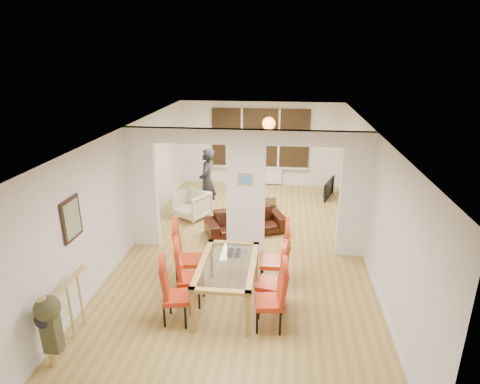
% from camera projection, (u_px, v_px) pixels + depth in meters
% --- Properties ---
extents(floor, '(5.00, 9.00, 0.01)m').
position_uv_depth(floor, '(246.00, 248.00, 8.71)').
color(floor, '#A98944').
rests_on(floor, ground).
extents(room_walls, '(5.00, 9.00, 2.60)m').
position_uv_depth(room_walls, '(246.00, 192.00, 8.27)').
color(room_walls, silver).
rests_on(room_walls, floor).
extents(divider_wall, '(5.00, 0.18, 2.60)m').
position_uv_depth(divider_wall, '(246.00, 192.00, 8.27)').
color(divider_wall, white).
rests_on(divider_wall, floor).
extents(bay_window_blinds, '(3.00, 0.08, 1.80)m').
position_uv_depth(bay_window_blinds, '(260.00, 138.00, 12.36)').
color(bay_window_blinds, black).
rests_on(bay_window_blinds, room_walls).
extents(radiator, '(1.40, 0.08, 0.50)m').
position_uv_depth(radiator, '(260.00, 175.00, 12.73)').
color(radiator, white).
rests_on(radiator, floor).
extents(pendant_light, '(0.36, 0.36, 0.36)m').
position_uv_depth(pendant_light, '(269.00, 124.00, 11.04)').
color(pendant_light, orange).
rests_on(pendant_light, room_walls).
extents(stair_newel, '(0.40, 1.20, 1.10)m').
position_uv_depth(stair_newel, '(68.00, 309.00, 5.77)').
color(stair_newel, tan).
rests_on(stair_newel, floor).
extents(wall_poster, '(0.04, 0.52, 0.67)m').
position_uv_depth(wall_poster, '(71.00, 219.00, 6.19)').
color(wall_poster, gray).
rests_on(wall_poster, room_walls).
extents(pillar_photo, '(0.30, 0.03, 0.25)m').
position_uv_depth(pillar_photo, '(245.00, 179.00, 8.08)').
color(pillar_photo, '#4C8CD8').
rests_on(pillar_photo, divider_wall).
extents(dining_table, '(0.93, 1.65, 0.77)m').
position_uv_depth(dining_table, '(228.00, 284.00, 6.68)').
color(dining_table, '#A4833C').
rests_on(dining_table, floor).
extents(dining_chair_la, '(0.50, 0.50, 1.03)m').
position_uv_depth(dining_chair_la, '(177.00, 293.00, 6.20)').
color(dining_chair_la, '#AC2B11').
rests_on(dining_chair_la, floor).
extents(dining_chair_lb, '(0.50, 0.50, 1.06)m').
position_uv_depth(dining_chair_lb, '(190.00, 275.00, 6.68)').
color(dining_chair_lb, '#AC2B11').
rests_on(dining_chair_lb, floor).
extents(dining_chair_lc, '(0.52, 0.52, 1.14)m').
position_uv_depth(dining_chair_lc, '(189.00, 256.00, 7.20)').
color(dining_chair_lc, '#AC2B11').
rests_on(dining_chair_lc, floor).
extents(dining_chair_ra, '(0.48, 0.48, 1.07)m').
position_uv_depth(dining_chair_ra, '(270.00, 297.00, 6.06)').
color(dining_chair_ra, '#AC2B11').
rests_on(dining_chair_ra, floor).
extents(dining_chair_rb, '(0.52, 0.52, 1.10)m').
position_uv_depth(dining_chair_rb, '(272.00, 279.00, 6.50)').
color(dining_chair_rb, '#AC2B11').
rests_on(dining_chair_rb, floor).
extents(dining_chair_rc, '(0.48, 0.48, 1.18)m').
position_uv_depth(dining_chair_rc, '(273.00, 257.00, 7.12)').
color(dining_chair_rc, '#AC2B11').
rests_on(dining_chair_rc, floor).
extents(sofa, '(1.98, 1.40, 0.54)m').
position_uv_depth(sofa, '(246.00, 222.00, 9.36)').
color(sofa, black).
rests_on(sofa, floor).
extents(armchair, '(1.01, 1.02, 0.69)m').
position_uv_depth(armchair, '(192.00, 205.00, 10.20)').
color(armchair, beige).
rests_on(armchair, floor).
extents(person, '(0.65, 0.45, 1.72)m').
position_uv_depth(person, '(207.00, 182.00, 10.34)').
color(person, black).
rests_on(person, floor).
extents(television, '(0.93, 0.43, 0.54)m').
position_uv_depth(television, '(326.00, 188.00, 11.65)').
color(television, black).
rests_on(television, floor).
extents(coffee_table, '(1.09, 0.55, 0.25)m').
position_uv_depth(coffee_table, '(256.00, 205.00, 10.81)').
color(coffee_table, '#2F2110').
rests_on(coffee_table, floor).
extents(bottle, '(0.07, 0.07, 0.26)m').
position_uv_depth(bottle, '(262.00, 195.00, 10.82)').
color(bottle, '#143F19').
rests_on(bottle, coffee_table).
extents(bowl, '(0.20, 0.20, 0.05)m').
position_uv_depth(bowl, '(250.00, 201.00, 10.67)').
color(bowl, '#2F2110').
rests_on(bowl, coffee_table).
extents(shoes, '(0.25, 0.27, 0.10)m').
position_uv_depth(shoes, '(234.00, 253.00, 8.38)').
color(shoes, black).
rests_on(shoes, floor).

